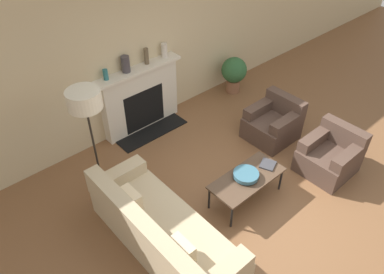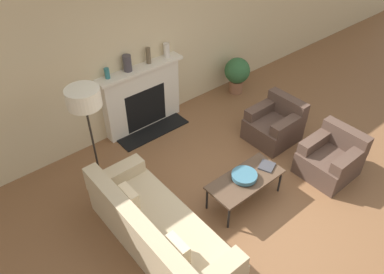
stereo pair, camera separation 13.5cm
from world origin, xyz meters
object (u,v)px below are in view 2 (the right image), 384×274
at_px(mantel_vase_center_left, 127,63).
at_px(couch, 158,231).
at_px(fireplace, 143,98).
at_px(armchair_far, 275,125).
at_px(mantel_vase_left, 107,73).
at_px(potted_plant, 237,73).
at_px(mantel_vase_right, 167,50).
at_px(bowl, 244,176).
at_px(armchair_near, 331,158).
at_px(mantel_vase_center_right, 148,56).
at_px(floor_lamp, 85,104).
at_px(book, 267,166).
at_px(coffee_table, 245,180).

bearing_deg(mantel_vase_center_left, couch, -116.20).
bearing_deg(fireplace, armchair_far, -49.17).
distance_m(mantel_vase_left, potted_plant, 2.83).
height_order(mantel_vase_left, mantel_vase_right, mantel_vase_right).
bearing_deg(bowl, armchair_far, 24.20).
distance_m(bowl, potted_plant, 2.97).
distance_m(mantel_vase_center_left, mantel_vase_right, 0.79).
relative_size(armchair_near, mantel_vase_center_right, 2.91).
height_order(fireplace, floor_lamp, floor_lamp).
bearing_deg(mantel_vase_center_right, book, -83.27).
bearing_deg(mantel_vase_right, floor_lamp, -156.33).
distance_m(coffee_table, floor_lamp, 2.42).
bearing_deg(mantel_vase_right, mantel_vase_center_left, 180.00).
height_order(coffee_table, potted_plant, potted_plant).
relative_size(bowl, book, 1.28).
height_order(floor_lamp, mantel_vase_center_left, floor_lamp).
height_order(mantel_vase_left, mantel_vase_center_right, mantel_vase_center_right).
xyz_separation_m(couch, mantel_vase_right, (1.92, 2.30, 1.02)).
distance_m(armchair_near, mantel_vase_left, 3.72).
bearing_deg(floor_lamp, armchair_far, -17.69).
bearing_deg(armchair_far, couch, -79.61).
xyz_separation_m(coffee_table, mantel_vase_center_right, (0.12, 2.45, 0.94)).
relative_size(coffee_table, floor_lamp, 0.66).
xyz_separation_m(coffee_table, potted_plant, (2.02, 2.18, 0.05)).
relative_size(floor_lamp, potted_plant, 2.27).
bearing_deg(couch, mantel_vase_left, -18.21).
xyz_separation_m(mantel_vase_center_left, mantel_vase_center_right, (0.41, 0.00, 0.00)).
height_order(armchair_far, mantel_vase_center_left, mantel_vase_center_left).
distance_m(fireplace, book, 2.51).
height_order(coffee_table, book, book).
bearing_deg(armchair_far, mantel_vase_center_right, -143.22).
bearing_deg(coffee_table, potted_plant, 47.11).
height_order(fireplace, couch, fireplace).
distance_m(couch, mantel_vase_right, 3.16).
xyz_separation_m(mantel_vase_right, potted_plant, (1.53, -0.27, -0.87)).
bearing_deg(mantel_vase_left, armchair_far, -40.04).
relative_size(fireplace, book, 5.62).
xyz_separation_m(book, mantel_vase_left, (-1.08, 2.48, 0.84)).
bearing_deg(bowl, mantel_vase_right, 78.16).
relative_size(armchair_near, floor_lamp, 0.47).
xyz_separation_m(armchair_near, mantel_vase_center_left, (-1.74, 2.90, 1.04)).
bearing_deg(potted_plant, mantel_vase_center_right, 171.85).
xyz_separation_m(fireplace, mantel_vase_left, (-0.59, 0.01, 0.70)).
bearing_deg(mantel_vase_center_left, armchair_far, -45.62).
distance_m(floor_lamp, mantel_vase_center_right, 1.79).
distance_m(armchair_far, floor_lamp, 3.27).
bearing_deg(couch, fireplace, -30.50).
distance_m(armchair_far, bowl, 1.61).
height_order(couch, bowl, couch).
bearing_deg(mantel_vase_right, armchair_far, -61.82).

